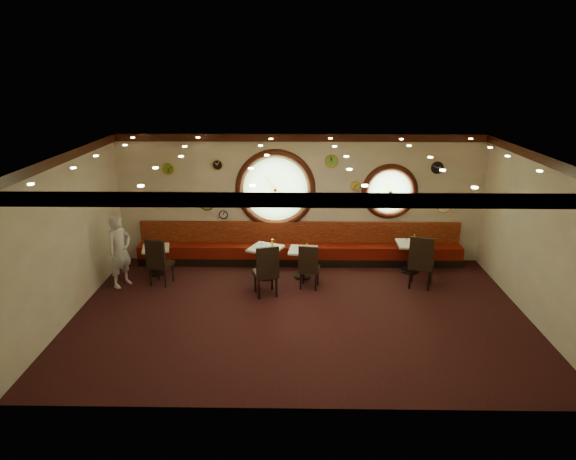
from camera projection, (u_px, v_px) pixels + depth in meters
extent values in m
cube|color=black|center=(300.00, 313.00, 10.30)|extent=(9.00, 6.00, 0.00)
cube|color=#B99134|center=(301.00, 155.00, 9.32)|extent=(9.00, 6.00, 0.02)
cube|color=beige|center=(300.00, 199.00, 12.66)|extent=(9.00, 0.02, 3.20)
cube|color=beige|center=(302.00, 309.00, 6.95)|extent=(9.00, 0.02, 3.20)
cube|color=beige|center=(67.00, 237.00, 9.88)|extent=(0.02, 6.00, 3.20)
cube|color=beige|center=(537.00, 239.00, 9.74)|extent=(0.02, 6.00, 3.20)
cube|color=#331209|center=(300.00, 138.00, 12.15)|extent=(9.00, 0.10, 0.18)
cube|color=#331209|center=(303.00, 200.00, 6.54)|extent=(9.00, 0.10, 0.18)
cube|color=#331209|center=(59.00, 159.00, 9.41)|extent=(0.10, 6.00, 0.18)
cube|color=#331209|center=(547.00, 160.00, 9.27)|extent=(0.10, 6.00, 0.18)
cube|color=black|center=(299.00, 260.00, 12.86)|extent=(8.00, 0.55, 0.20)
cube|color=#5D0F07|center=(299.00, 250.00, 12.78)|extent=(8.00, 0.55, 0.30)
cube|color=#66080F|center=(300.00, 232.00, 12.87)|extent=(8.00, 0.10, 0.55)
cylinder|color=#83B36B|center=(275.00, 189.00, 12.59)|extent=(1.66, 0.02, 1.66)
torus|color=#331209|center=(275.00, 189.00, 12.58)|extent=(1.98, 0.18, 1.98)
torus|color=gold|center=(275.00, 189.00, 12.55)|extent=(1.61, 0.03, 1.61)
cylinder|color=#83B36B|center=(390.00, 191.00, 12.56)|extent=(1.10, 0.02, 1.10)
torus|color=#331209|center=(390.00, 192.00, 12.55)|extent=(1.38, 0.18, 1.38)
torus|color=gold|center=(390.00, 192.00, 12.52)|extent=(1.09, 0.03, 1.09)
cylinder|color=gold|center=(207.00, 203.00, 12.69)|extent=(0.36, 0.03, 0.36)
cylinder|color=#82B639|center=(331.00, 161.00, 12.32)|extent=(0.30, 0.03, 0.30)
cylinder|color=gold|center=(355.00, 186.00, 12.50)|extent=(0.22, 0.03, 0.22)
cylinder|color=white|center=(444.00, 206.00, 12.61)|extent=(0.34, 0.03, 0.34)
cylinder|color=#71AB22|center=(168.00, 169.00, 12.44)|extent=(0.26, 0.03, 0.26)
cylinder|color=red|center=(155.00, 201.00, 12.70)|extent=(0.32, 0.03, 0.32)
cylinder|color=black|center=(437.00, 168.00, 12.33)|extent=(0.28, 0.03, 0.28)
cylinder|color=silver|center=(224.00, 215.00, 12.78)|extent=(0.20, 0.03, 0.20)
cylinder|color=black|center=(217.00, 165.00, 12.39)|extent=(0.24, 0.03, 0.24)
cylinder|color=black|center=(158.00, 273.00, 12.23)|extent=(0.38, 0.38, 0.05)
cylinder|color=black|center=(157.00, 261.00, 12.14)|extent=(0.10, 0.10, 0.61)
cube|color=white|center=(156.00, 248.00, 12.04)|extent=(0.73, 0.73, 0.04)
cylinder|color=black|center=(266.00, 276.00, 12.02)|extent=(0.43, 0.43, 0.06)
cylinder|color=black|center=(266.00, 263.00, 11.91)|extent=(0.12, 0.12, 0.68)
cube|color=white|center=(266.00, 248.00, 11.80)|extent=(0.90, 0.90, 0.05)
cylinder|color=black|center=(303.00, 276.00, 12.04)|extent=(0.40, 0.40, 0.05)
cylinder|color=black|center=(303.00, 264.00, 11.94)|extent=(0.11, 0.11, 0.63)
cube|color=white|center=(303.00, 250.00, 11.84)|extent=(0.70, 0.70, 0.05)
cylinder|color=black|center=(409.00, 270.00, 12.36)|extent=(0.42, 0.42, 0.06)
cylinder|color=black|center=(410.00, 258.00, 12.26)|extent=(0.11, 0.11, 0.67)
cube|color=white|center=(411.00, 244.00, 12.16)|extent=(0.69, 0.69, 0.05)
cube|color=black|center=(161.00, 264.00, 11.57)|extent=(0.57, 0.57, 0.08)
cube|color=black|center=(155.00, 253.00, 11.28)|extent=(0.46, 0.18, 0.60)
cube|color=black|center=(266.00, 274.00, 11.01)|extent=(0.60, 0.60, 0.08)
cube|color=black|center=(268.00, 262.00, 10.70)|extent=(0.48, 0.20, 0.63)
cube|color=black|center=(309.00, 269.00, 11.39)|extent=(0.50, 0.50, 0.07)
cube|color=black|center=(308.00, 259.00, 11.12)|extent=(0.43, 0.14, 0.56)
cube|color=black|center=(421.00, 265.00, 11.40)|extent=(0.65, 0.65, 0.09)
cube|color=black|center=(421.00, 252.00, 11.09)|extent=(0.51, 0.23, 0.67)
cylinder|color=silver|center=(153.00, 245.00, 12.06)|extent=(0.03, 0.03, 0.09)
cylinder|color=silver|center=(262.00, 244.00, 11.87)|extent=(0.04, 0.04, 0.10)
cylinder|color=silver|center=(302.00, 246.00, 11.90)|extent=(0.04, 0.04, 0.10)
cylinder|color=silver|center=(407.00, 240.00, 12.21)|extent=(0.03, 0.03, 0.09)
cylinder|color=silver|center=(156.00, 245.00, 12.03)|extent=(0.03, 0.03, 0.09)
cylinder|color=silver|center=(266.00, 246.00, 11.75)|extent=(0.03, 0.03, 0.09)
cylinder|color=silver|center=(304.00, 248.00, 11.79)|extent=(0.04, 0.04, 0.10)
cylinder|color=silver|center=(413.00, 242.00, 12.06)|extent=(0.03, 0.03, 0.10)
cylinder|color=orange|center=(160.00, 243.00, 12.09)|extent=(0.04, 0.04, 0.14)
cylinder|color=gold|center=(272.00, 243.00, 11.86)|extent=(0.05, 0.05, 0.17)
cylinder|color=gold|center=(307.00, 245.00, 11.91)|extent=(0.04, 0.04, 0.14)
cylinder|color=yellow|center=(414.00, 238.00, 12.24)|extent=(0.06, 0.06, 0.18)
imported|color=silver|center=(120.00, 251.00, 11.36)|extent=(0.65, 0.72, 1.65)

